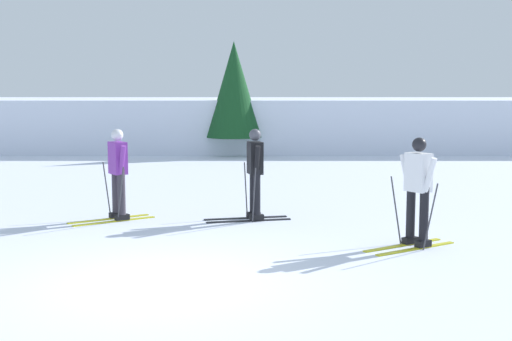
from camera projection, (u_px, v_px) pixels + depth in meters
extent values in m
plane|color=silver|center=(158.00, 283.00, 8.71)|extent=(120.00, 120.00, 0.00)
cube|color=silver|center=(228.00, 122.00, 29.21)|extent=(80.00, 8.80, 2.00)
cube|color=gold|center=(116.00, 221.00, 12.69)|extent=(1.38, 0.97, 0.02)
cube|color=gold|center=(110.00, 219.00, 12.92)|extent=(1.38, 0.97, 0.02)
cube|color=black|center=(124.00, 217.00, 12.77)|extent=(0.28, 0.24, 0.10)
cube|color=black|center=(118.00, 215.00, 13.00)|extent=(0.28, 0.24, 0.10)
cylinder|color=#38333D|center=(123.00, 192.00, 12.71)|extent=(0.14, 0.14, 0.85)
cylinder|color=#38333D|center=(117.00, 190.00, 12.94)|extent=(0.14, 0.14, 0.85)
cube|color=purple|center=(119.00, 158.00, 12.75)|extent=(0.41, 0.45, 0.60)
cylinder|color=purple|center=(124.00, 160.00, 12.53)|extent=(0.22, 0.26, 0.55)
cylinder|color=purple|center=(113.00, 158.00, 12.95)|extent=(0.22, 0.26, 0.55)
sphere|color=silver|center=(119.00, 135.00, 12.70)|extent=(0.22, 0.22, 0.22)
cylinder|color=#38383D|center=(122.00, 195.00, 12.50)|extent=(0.22, 0.31, 1.06)
cylinder|color=#38383D|center=(108.00, 190.00, 13.04)|extent=(0.22, 0.31, 1.06)
cube|color=black|center=(250.00, 221.00, 12.73)|extent=(1.58, 0.44, 0.02)
cube|color=black|center=(247.00, 218.00, 13.00)|extent=(1.58, 0.44, 0.02)
cube|color=black|center=(258.00, 217.00, 12.76)|extent=(0.28, 0.17, 0.10)
cube|color=black|center=(255.00, 215.00, 13.03)|extent=(0.28, 0.17, 0.10)
cylinder|color=black|center=(258.00, 192.00, 12.70)|extent=(0.14, 0.14, 0.85)
cylinder|color=black|center=(255.00, 190.00, 12.97)|extent=(0.14, 0.14, 0.85)
cube|color=black|center=(256.00, 158.00, 12.76)|extent=(0.32, 0.42, 0.60)
cylinder|color=black|center=(258.00, 160.00, 12.52)|extent=(0.14, 0.27, 0.55)
cylinder|color=black|center=(252.00, 157.00, 13.00)|extent=(0.14, 0.27, 0.55)
sphere|color=#4C4C56|center=(256.00, 135.00, 12.71)|extent=(0.22, 0.22, 0.22)
cylinder|color=#38383D|center=(255.00, 196.00, 12.47)|extent=(0.09, 0.28, 1.04)
cylinder|color=#38383D|center=(247.00, 190.00, 13.17)|extent=(0.09, 0.28, 1.04)
cube|color=gold|center=(417.00, 249.00, 10.53)|extent=(1.40, 0.94, 0.02)
cube|color=gold|center=(404.00, 245.00, 10.76)|extent=(1.40, 0.94, 0.02)
cube|color=black|center=(425.00, 244.00, 10.60)|extent=(0.28, 0.24, 0.10)
cube|color=black|center=(411.00, 240.00, 10.83)|extent=(0.28, 0.24, 0.10)
cylinder|color=black|center=(425.00, 213.00, 10.54)|extent=(0.14, 0.14, 0.85)
cylinder|color=black|center=(412.00, 211.00, 10.78)|extent=(0.14, 0.14, 0.85)
cube|color=white|center=(420.00, 172.00, 10.58)|extent=(0.41, 0.45, 0.60)
cylinder|color=white|center=(431.00, 175.00, 10.37)|extent=(0.21, 0.26, 0.55)
cylinder|color=white|center=(407.00, 172.00, 10.78)|extent=(0.21, 0.26, 0.55)
sphere|color=black|center=(421.00, 145.00, 10.53)|extent=(0.22, 0.22, 0.22)
cylinder|color=#38383D|center=(432.00, 217.00, 10.30)|extent=(0.17, 0.24, 1.07)
cylinder|color=#38383D|center=(397.00, 210.00, 10.91)|extent=(0.17, 0.24, 1.07)
cylinder|color=#513823|center=(236.00, 146.00, 25.13)|extent=(0.24, 0.24, 0.67)
cone|color=#14421E|center=(235.00, 89.00, 24.88)|extent=(2.05, 2.05, 3.48)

